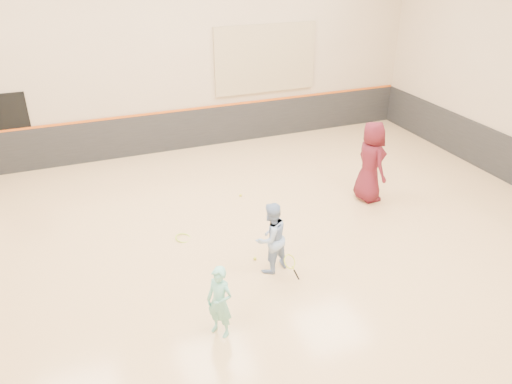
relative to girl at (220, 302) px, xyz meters
name	(u,v)px	position (x,y,z in m)	size (l,w,h in m)	color
room	(249,218)	(1.26, 1.99, 0.18)	(15.04, 12.04, 6.22)	tan
wainscot_back	(178,131)	(1.26, 7.96, -0.04)	(14.90, 0.04, 1.20)	#232326
accent_stripe	(177,111)	(1.26, 7.95, 0.58)	(14.90, 0.03, 0.06)	#D85914
acoustic_panel	(266,59)	(4.06, 7.94, 1.86)	(3.20, 0.08, 2.00)	tan
doorway	(10,134)	(-3.24, 7.97, 0.46)	(1.10, 0.05, 2.20)	black
girl	(220,302)	(0.00, 0.00, 0.00)	(0.46, 0.30, 1.27)	#7BD5C5
instructor	(271,238)	(1.43, 1.31, 0.08)	(0.70, 0.55, 1.44)	#90ADDF
young_man	(371,162)	(4.79, 3.13, 0.36)	(0.97, 0.63, 1.98)	#551420
held_racket	(290,262)	(1.63, 0.88, -0.23)	(0.40, 0.40, 0.52)	#D4E632
spare_racket	(183,235)	(0.12, 3.01, -0.55)	(0.76, 0.76, 0.18)	#B9E432
ball_under_racket	(255,259)	(1.27, 1.71, -0.60)	(0.07, 0.07, 0.07)	yellow
ball_in_hand	(379,153)	(4.96, 3.08, 0.57)	(0.07, 0.07, 0.07)	#BAC92E
ball_beside_spare	(241,195)	(1.93, 4.38, -0.60)	(0.07, 0.07, 0.07)	yellow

